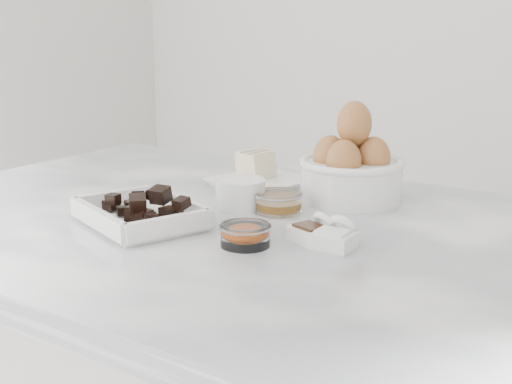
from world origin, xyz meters
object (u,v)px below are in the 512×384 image
at_px(zest_bowl, 245,234).
at_px(vanilla_spoon, 314,231).
at_px(chocolate_dish, 140,210).
at_px(butter_plate, 260,175).
at_px(honey_bowl, 278,202).
at_px(salt_spoon, 335,236).
at_px(egg_bowl, 351,169).
at_px(sugar_ramekin, 240,193).

relative_size(zest_bowl, vanilla_spoon, 0.92).
height_order(chocolate_dish, zest_bowl, chocolate_dish).
relative_size(butter_plate, honey_bowl, 2.34).
xyz_separation_m(honey_bowl, salt_spoon, (0.16, -0.10, -0.00)).
bearing_deg(honey_bowl, egg_bowl, 65.99).
distance_m(egg_bowl, zest_bowl, 0.31).
height_order(chocolate_dish, vanilla_spoon, chocolate_dish).
distance_m(butter_plate, sugar_ramekin, 0.16).
xyz_separation_m(butter_plate, sugar_ramekin, (0.06, -0.15, 0.01)).
relative_size(sugar_ramekin, egg_bowl, 0.46).
distance_m(sugar_ramekin, zest_bowl, 0.20).
relative_size(chocolate_dish, honey_bowl, 2.94).
xyz_separation_m(sugar_ramekin, zest_bowl, (0.12, -0.15, -0.01)).
bearing_deg(sugar_ramekin, honey_bowl, 13.16).
bearing_deg(zest_bowl, sugar_ramekin, 127.79).
height_order(sugar_ramekin, vanilla_spoon, sugar_ramekin).
bearing_deg(chocolate_dish, honey_bowl, 52.45).
bearing_deg(zest_bowl, butter_plate, 121.08).
bearing_deg(chocolate_dish, egg_bowl, 57.86).
bearing_deg(sugar_ramekin, vanilla_spoon, -23.47).
bearing_deg(vanilla_spoon, salt_spoon, -8.81).
bearing_deg(sugar_ramekin, salt_spoon, -21.19).
distance_m(butter_plate, vanilla_spoon, 0.34).
distance_m(butter_plate, salt_spoon, 0.37).
relative_size(egg_bowl, vanilla_spoon, 2.25).
bearing_deg(egg_bowl, vanilla_spoon, -75.19).
bearing_deg(chocolate_dish, sugar_ramekin, 66.19).
bearing_deg(vanilla_spoon, chocolate_dish, -162.58).
height_order(sugar_ramekin, zest_bowl, sugar_ramekin).
xyz_separation_m(honey_bowl, vanilla_spoon, (0.12, -0.10, -0.00)).
relative_size(vanilla_spoon, salt_spoon, 1.10).
height_order(egg_bowl, salt_spoon, egg_bowl).
xyz_separation_m(butter_plate, egg_bowl, (0.19, 0.00, 0.03)).
xyz_separation_m(chocolate_dish, zest_bowl, (0.19, 0.01, -0.00)).
height_order(egg_bowl, honey_bowl, egg_bowl).
height_order(chocolate_dish, egg_bowl, egg_bowl).
height_order(zest_bowl, vanilla_spoon, vanilla_spoon).
xyz_separation_m(chocolate_dish, honey_bowl, (0.14, 0.18, -0.00)).
distance_m(vanilla_spoon, salt_spoon, 0.04).
xyz_separation_m(sugar_ramekin, honey_bowl, (0.06, 0.02, -0.01)).
bearing_deg(salt_spoon, chocolate_dish, -165.72).
relative_size(chocolate_dish, butter_plate, 1.26).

